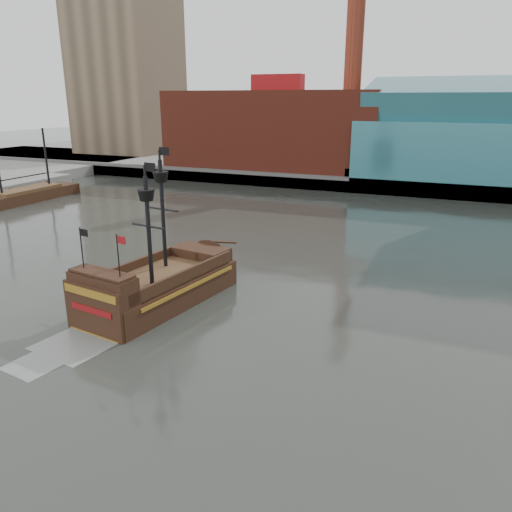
% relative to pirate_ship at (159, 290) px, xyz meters
% --- Properties ---
extents(ground, '(400.00, 400.00, 0.00)m').
position_rel_pirate_ship_xyz_m(ground, '(7.91, -7.84, -1.17)').
color(ground, '#232622').
rests_on(ground, ground).
extents(promenade_far, '(220.00, 60.00, 2.00)m').
position_rel_pirate_ship_xyz_m(promenade_far, '(7.91, 84.16, -0.17)').
color(promenade_far, slate).
rests_on(promenade_far, ground).
extents(seawall, '(220.00, 1.00, 2.60)m').
position_rel_pirate_ship_xyz_m(seawall, '(7.91, 54.66, 0.13)').
color(seawall, '#4C4C49').
rests_on(seawall, ground).
extents(skyline, '(149.00, 45.00, 62.00)m').
position_rel_pirate_ship_xyz_m(skyline, '(13.12, 76.72, 23.38)').
color(skyline, brown).
rests_on(skyline, promenade_far).
extents(pirate_ship, '(7.70, 17.89, 12.96)m').
position_rel_pirate_ship_xyz_m(pirate_ship, '(0.00, 0.00, 0.00)').
color(pirate_ship, black).
rests_on(pirate_ship, ground).
extents(docked_vessel, '(4.48, 18.54, 12.56)m').
position_rel_pirate_ship_xyz_m(docked_vessel, '(-42.16, 26.95, -0.38)').
color(docked_vessel, black).
rests_on(docked_vessel, ground).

